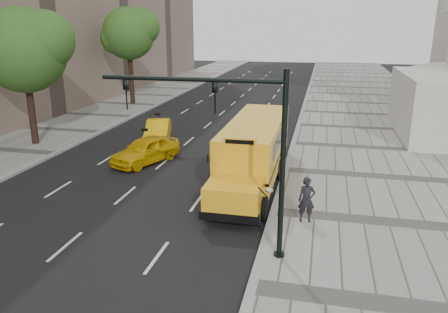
% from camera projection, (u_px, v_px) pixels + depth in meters
% --- Properties ---
extents(ground, '(140.00, 140.00, 0.00)m').
position_uv_depth(ground, '(180.00, 164.00, 24.82)').
color(ground, black).
rests_on(ground, ground).
extents(sidewalk_museum, '(12.00, 140.00, 0.15)m').
position_uv_depth(sidewalk_museum, '(404.00, 179.00, 22.25)').
color(sidewalk_museum, gray).
rests_on(sidewalk_museum, ground).
extents(sidewalk_far, '(6.00, 140.00, 0.15)m').
position_uv_depth(sidewalk_far, '(11.00, 151.00, 27.13)').
color(sidewalk_far, gray).
rests_on(sidewalk_far, ground).
extents(curb_museum, '(0.30, 140.00, 0.15)m').
position_uv_depth(curb_museum, '(286.00, 171.00, 23.52)').
color(curb_museum, gray).
rests_on(curb_museum, ground).
extents(curb_far, '(0.30, 140.00, 0.15)m').
position_uv_depth(curb_far, '(54.00, 154.00, 26.49)').
color(curb_far, gray).
rests_on(curb_far, ground).
extents(tree_b, '(5.89, 5.23, 8.71)m').
position_uv_depth(tree_b, '(25.00, 50.00, 26.86)').
color(tree_b, black).
rests_on(tree_b, ground).
extents(tree_c, '(5.48, 4.87, 9.21)m').
position_uv_depth(tree_c, '(129.00, 33.00, 40.94)').
color(tree_c, black).
rests_on(tree_c, ground).
extents(school_bus, '(2.96, 11.56, 3.19)m').
position_uv_depth(school_bus, '(255.00, 145.00, 22.08)').
color(school_bus, '#F2AD1A').
rests_on(school_bus, ground).
extents(taxi_near, '(3.34, 4.77, 1.51)m').
position_uv_depth(taxi_near, '(146.00, 150.00, 24.93)').
color(taxi_near, '#E0AD08').
rests_on(taxi_near, ground).
extents(taxi_far, '(2.61, 4.55, 1.42)m').
position_uv_depth(taxi_far, '(158.00, 130.00, 29.65)').
color(taxi_far, '#E0AD08').
rests_on(taxi_far, ground).
extents(pedestrian, '(0.73, 0.54, 1.83)m').
position_uv_depth(pedestrian, '(307.00, 200.00, 17.10)').
color(pedestrian, black).
rests_on(pedestrian, sidewalk_museum).
extents(traffic_signal, '(6.18, 0.36, 6.40)m').
position_uv_depth(traffic_signal, '(239.00, 141.00, 13.94)').
color(traffic_signal, black).
rests_on(traffic_signal, ground).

